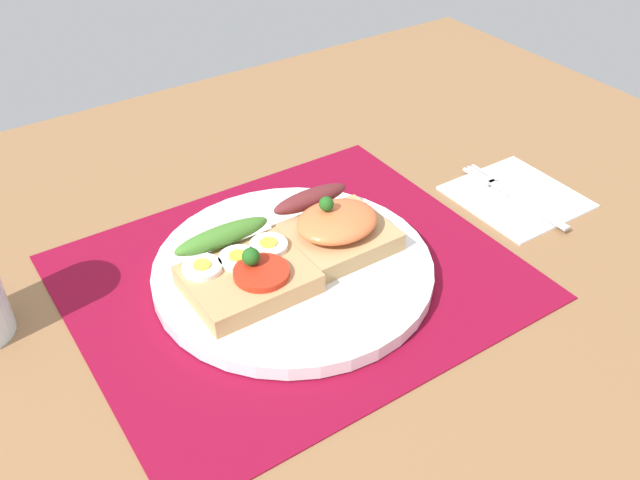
{
  "coord_description": "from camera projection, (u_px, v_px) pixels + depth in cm",
  "views": [
    {
      "loc": [
        -25.82,
        -43.23,
        42.44
      ],
      "look_at": [
        3.0,
        0.0,
        3.17
      ],
      "focal_mm": 39.19,
      "sensor_mm": 36.0,
      "label": 1
    }
  ],
  "objects": [
    {
      "name": "placemat",
      "position": [
        294.0,
        276.0,
        0.66
      ],
      "size": [
        39.73,
        33.73,
        0.3
      ],
      "primitive_type": "cube",
      "color": "maroon",
      "rests_on": "ground_plane"
    },
    {
      "name": "fork",
      "position": [
        511.0,
        194.0,
        0.76
      ],
      "size": [
        1.62,
        14.52,
        0.32
      ],
      "color": "#B7B7BC",
      "rests_on": "napkin"
    },
    {
      "name": "ground_plane",
      "position": [
        294.0,
        290.0,
        0.67
      ],
      "size": [
        120.0,
        90.0,
        3.2
      ],
      "primitive_type": "cube",
      "color": "olive"
    },
    {
      "name": "napkin",
      "position": [
        517.0,
        196.0,
        0.76
      ],
      "size": [
        12.12,
        12.57,
        0.6
      ],
      "primitive_type": "cube",
      "color": "white",
      "rests_on": "ground_plane"
    },
    {
      "name": "sandwich_salmon",
      "position": [
        334.0,
        226.0,
        0.66
      ],
      "size": [
        9.79,
        9.79,
        5.33
      ],
      "color": "tan",
      "rests_on": "plate"
    },
    {
      "name": "plate",
      "position": [
        293.0,
        269.0,
        0.65
      ],
      "size": [
        26.1,
        26.1,
        1.37
      ],
      "primitive_type": "cylinder",
      "color": "white",
      "rests_on": "placemat"
    },
    {
      "name": "sandwich_egg_tomato",
      "position": [
        244.0,
        270.0,
        0.62
      ],
      "size": [
        10.69,
        10.01,
        4.14
      ],
      "color": "tan",
      "rests_on": "plate"
    }
  ]
}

